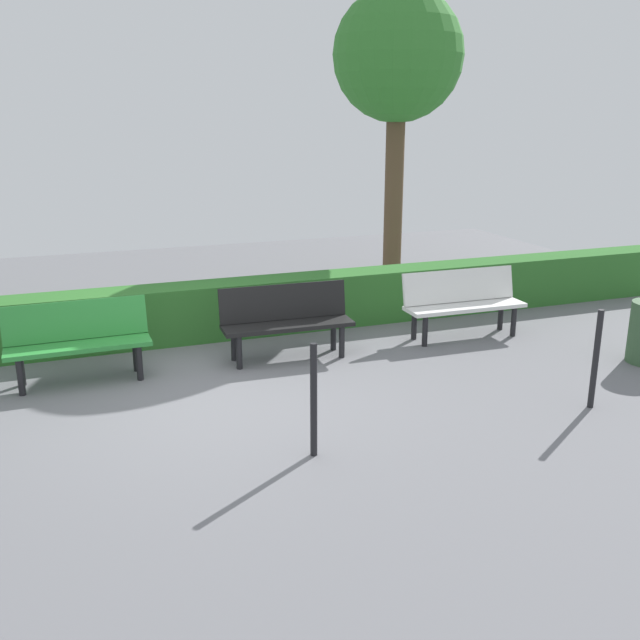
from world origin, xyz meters
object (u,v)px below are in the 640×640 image
(bench_white, at_px, (463,300))
(bench_black, at_px, (286,318))
(tree_near, at_px, (398,60))
(bench_green, at_px, (78,338))

(bench_white, distance_m, bench_black, 2.39)
(tree_near, bearing_deg, bench_white, 80.92)
(bench_black, relative_size, bench_green, 1.03)
(bench_white, relative_size, bench_green, 1.06)
(bench_green, height_order, tree_near, tree_near)
(bench_black, distance_m, bench_green, 2.33)
(bench_black, xyz_separation_m, bench_green, (2.33, -0.05, -0.00))
(bench_white, relative_size, tree_near, 0.34)
(tree_near, bearing_deg, bench_black, 46.84)
(bench_white, relative_size, bench_black, 1.03)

